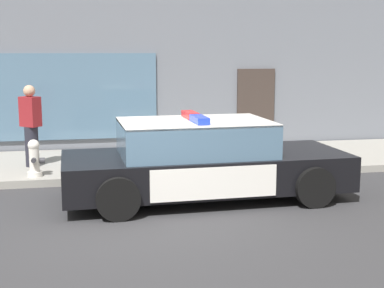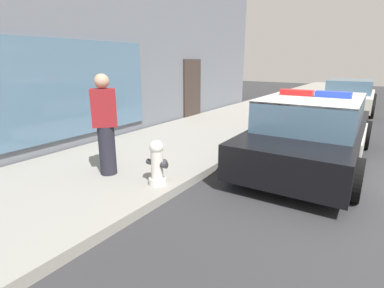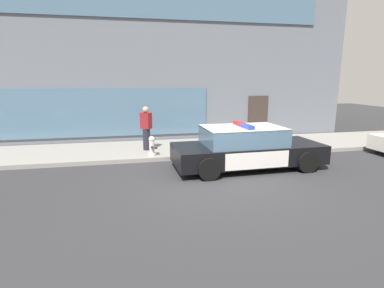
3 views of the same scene
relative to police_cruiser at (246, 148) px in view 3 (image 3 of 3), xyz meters
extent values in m
plane|color=#303033|center=(-1.35, -1.15, -0.68)|extent=(48.00, 48.00, 0.00)
cube|color=gray|center=(-1.35, 2.95, -0.60)|extent=(48.00, 3.24, 0.15)
cube|color=slate|center=(-4.13, 9.09, 3.45)|extent=(21.82, 8.94, 8.25)
cube|color=slate|center=(-6.75, 4.59, 0.77)|extent=(13.09, 0.08, 2.10)
cube|color=#382D28|center=(2.42, 4.59, 0.37)|extent=(1.00, 0.08, 2.10)
cube|color=slate|center=(-4.13, 4.59, 5.26)|extent=(18.33, 0.08, 1.10)
cube|color=black|center=(0.06, 0.00, -0.18)|extent=(4.94, 2.02, 0.60)
cube|color=silver|center=(1.62, 0.05, -0.01)|extent=(1.71, 1.89, 0.05)
cube|color=silver|center=(-1.65, -0.05, -0.01)|extent=(1.42, 1.88, 0.05)
cube|color=silver|center=(-0.07, 0.95, -0.18)|extent=(2.05, 0.09, 0.51)
cube|color=silver|center=(-0.01, -0.95, -0.18)|extent=(2.05, 0.09, 0.51)
cube|color=yellow|center=(-0.07, 0.96, -0.18)|extent=(0.22, 0.02, 0.26)
cube|color=slate|center=(-0.14, 0.00, 0.39)|extent=(2.59, 1.76, 0.60)
cube|color=silver|center=(-0.14, 0.00, 0.68)|extent=(2.59, 1.76, 0.04)
cube|color=red|center=(-0.15, 0.33, 0.76)|extent=(0.22, 0.64, 0.11)
cube|color=blue|center=(-0.13, -0.34, 0.76)|extent=(0.22, 0.64, 0.11)
cylinder|color=black|center=(1.64, 0.99, -0.34)|extent=(0.69, 0.24, 0.68)
cylinder|color=black|center=(1.70, -0.89, -0.34)|extent=(0.69, 0.24, 0.68)
cylinder|color=black|center=(-1.58, 0.89, -0.34)|extent=(0.69, 0.24, 0.68)
cylinder|color=black|center=(-1.53, -0.98, -0.34)|extent=(0.69, 0.24, 0.68)
cylinder|color=silver|center=(-2.97, 1.66, -0.48)|extent=(0.28, 0.28, 0.10)
cylinder|color=silver|center=(-2.97, 1.66, -0.20)|extent=(0.19, 0.19, 0.45)
sphere|color=silver|center=(-2.97, 1.66, 0.09)|extent=(0.22, 0.22, 0.22)
cylinder|color=#333338|center=(-2.97, 1.66, 0.16)|extent=(0.06, 0.06, 0.05)
cylinder|color=#333338|center=(-2.97, 1.51, -0.18)|extent=(0.09, 0.10, 0.09)
cylinder|color=#333338|center=(-2.97, 1.80, -0.18)|extent=(0.09, 0.10, 0.09)
cylinder|color=#333338|center=(-2.82, 1.66, -0.22)|extent=(0.10, 0.12, 0.12)
cylinder|color=black|center=(6.24, 1.03, -0.36)|extent=(0.65, 0.22, 0.64)
cylinder|color=#23232D|center=(-3.09, 2.66, -0.10)|extent=(0.28, 0.28, 0.85)
cube|color=maroon|center=(-3.09, 2.66, 0.63)|extent=(0.47, 0.46, 0.62)
sphere|color=tan|center=(-3.09, 2.66, 1.06)|extent=(0.24, 0.24, 0.24)
camera|label=1|loc=(-1.98, -9.10, 1.87)|focal=51.23mm
camera|label=2|loc=(-6.28, -1.22, 1.38)|focal=27.42mm
camera|label=3|loc=(-3.74, -9.10, 2.22)|focal=28.25mm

